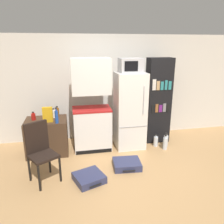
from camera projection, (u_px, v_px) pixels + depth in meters
ground_plane at (137, 179)px, 3.71m from camera, size 24.00×24.00×0.00m
wall_back at (122, 87)px, 5.26m from camera, size 6.40×0.10×2.42m
side_table at (47, 136)px, 4.52m from camera, size 0.83×0.62×0.73m
kitchen_hutch at (92, 108)px, 4.57m from camera, size 0.80×0.55×1.94m
refrigerator at (130, 111)px, 4.72m from camera, size 0.62×0.63×1.64m
microwave at (131, 65)px, 4.44m from camera, size 0.47×0.38×0.29m
bookshelf at (158, 101)px, 4.95m from camera, size 0.54×0.32×1.92m
bottle_ketchup_red at (33, 117)px, 4.38m from camera, size 0.08×0.08×0.17m
bottle_blue_soda at (57, 117)px, 4.18m from camera, size 0.06×0.06×0.31m
bottle_milk_white at (54, 114)px, 4.53m from camera, size 0.09×0.09×0.19m
bottle_amber_beer at (57, 112)px, 4.63m from camera, size 0.07×0.07×0.21m
bowl at (47, 116)px, 4.54m from camera, size 0.16×0.16×0.04m
cereal_box at (48, 115)px, 4.24m from camera, size 0.19×0.07×0.30m
chair at (40, 147)px, 3.56m from camera, size 0.55×0.55×1.00m
suitcase_large_flat at (127, 164)px, 4.05m from camera, size 0.53×0.47×0.12m
suitcase_small_flat at (89, 178)px, 3.63m from camera, size 0.58×0.57×0.12m
water_bottle_front at (156, 141)px, 4.89m from camera, size 0.10×0.10×0.28m
water_bottle_middle at (165, 143)px, 4.73m from camera, size 0.09×0.09×0.34m
water_bottle_back at (166, 141)px, 4.88m from camera, size 0.10×0.10×0.32m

